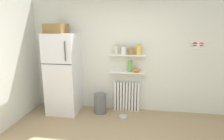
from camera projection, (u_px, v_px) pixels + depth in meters
back_wall at (126, 56)px, 4.31m from camera, size 7.04×0.10×2.60m
refrigerator at (63, 72)px, 4.23m from camera, size 0.68×0.70×2.02m
radiator at (127, 96)px, 4.40m from camera, size 0.59×0.12×0.69m
wall_shelf_lower at (127, 72)px, 4.23m from camera, size 0.81×0.22×0.02m
wall_shelf_upper at (127, 55)px, 4.14m from camera, size 0.81×0.22×0.02m
storage_jar_0 at (116, 49)px, 4.15m from camera, size 0.09×0.09×0.22m
storage_jar_1 at (124, 50)px, 4.13m from camera, size 0.12×0.12×0.20m
storage_jar_2 at (131, 51)px, 4.11m from camera, size 0.12×0.12×0.17m
storage_jar_3 at (139, 50)px, 4.08m from camera, size 0.11×0.11×0.23m
vase at (130, 66)px, 4.19m from camera, size 0.09×0.09×0.26m
shelf_bowl at (137, 70)px, 4.19m from camera, size 0.17×0.17×0.08m
trash_bin at (100, 103)px, 4.29m from camera, size 0.28×0.28×0.46m
pet_food_bowl at (123, 117)px, 4.07m from camera, size 0.18×0.18×0.05m
hanging_fruit_basket at (198, 45)px, 3.51m from camera, size 0.33×0.33×0.09m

